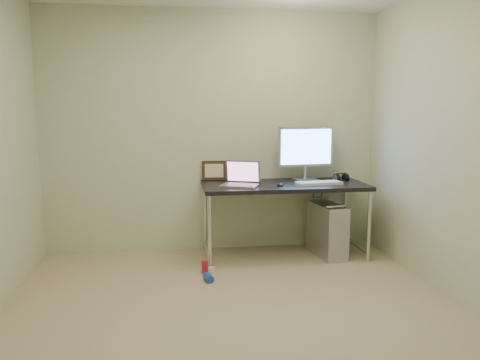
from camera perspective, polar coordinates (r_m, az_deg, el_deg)
name	(u,v)px	position (r m, az deg, el deg)	size (l,w,h in m)	color
floor	(236,319)	(3.51, -0.55, -16.53)	(3.50, 3.50, 0.00)	tan
wall_back	(213,133)	(4.93, -3.30, 5.80)	(3.50, 0.02, 2.50)	beige
wall_right	(471,143)	(3.83, 26.38, 4.09)	(0.02, 3.50, 2.50)	beige
desk	(284,191)	(4.75, 5.38, -1.34)	(1.64, 0.72, 0.75)	black
tower_computer	(327,230)	(4.89, 10.56, -5.99)	(0.30, 0.54, 0.57)	#B7B6BC
cable_a	(312,210)	(5.19, 8.75, -3.61)	(0.01, 0.01, 0.70)	black
cable_b	(320,212)	(5.21, 9.76, -3.83)	(0.01, 0.01, 0.72)	black
can_red	(205,267)	(4.37, -4.28, -10.57)	(0.06, 0.06, 0.11)	#BA1D3B
can_white	(212,273)	(4.23, -3.47, -11.25)	(0.06, 0.06, 0.11)	silver
can_blue	(208,278)	(4.19, -3.89, -11.80)	(0.07, 0.07, 0.12)	#1A45B3
laptop	(241,180)	(4.57, 0.10, 0.00)	(0.43, 0.39, 0.24)	#B6B6BD
monitor	(306,149)	(4.93, 8.02, 3.75)	(0.60, 0.20, 0.56)	#B6B6BD
keyboard	(319,183)	(4.72, 9.59, -0.38)	(0.46, 0.15, 0.03)	silver
mouse_right	(339,182)	(4.79, 12.04, -0.24)	(0.07, 0.12, 0.04)	black
mouse_left	(280,184)	(4.58, 4.94, -0.51)	(0.06, 0.10, 0.03)	black
headphones	(341,178)	(5.02, 12.21, 0.24)	(0.17, 0.10, 0.10)	black
picture_frame	(214,171)	(4.94, -3.19, 1.16)	(0.25, 0.03, 0.20)	black
webcam	(245,171)	(4.91, 0.61, 1.08)	(0.05, 0.04, 0.13)	silver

